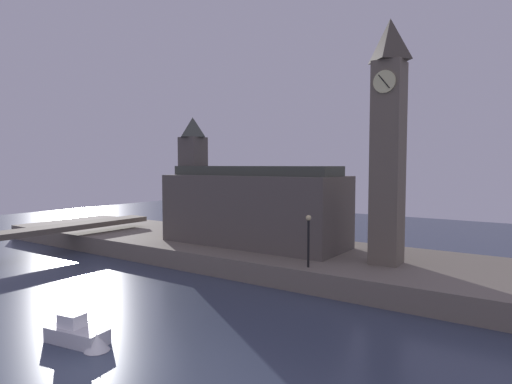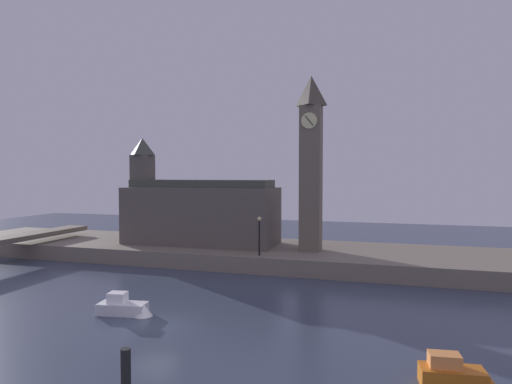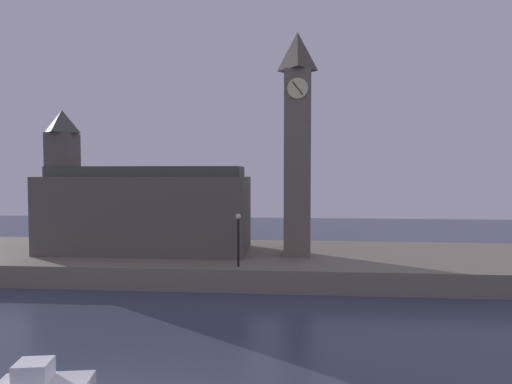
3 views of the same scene
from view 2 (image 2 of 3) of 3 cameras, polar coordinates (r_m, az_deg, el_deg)
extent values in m
plane|color=#384256|center=(27.27, -13.00, -16.44)|extent=(120.00, 120.00, 0.00)
cube|color=slate|center=(44.99, -0.02, -7.94)|extent=(70.00, 12.00, 1.50)
cube|color=#6B6051|center=(42.04, 7.11, 1.72)|extent=(1.94, 1.94, 13.67)
cylinder|color=beige|center=(41.33, 6.89, 9.15)|extent=(1.47, 0.12, 1.47)
cube|color=black|center=(41.26, 6.88, 9.16)|extent=(0.78, 0.04, 0.96)
pyramid|color=#4A4339|center=(42.77, 7.16, 12.84)|extent=(2.13, 2.13, 2.83)
cube|color=#5B544C|center=(46.58, -7.11, -3.03)|extent=(15.83, 6.00, 5.88)
cube|color=#5B544C|center=(49.69, -14.42, -0.74)|extent=(1.99, 1.99, 9.36)
pyramid|color=#474C42|center=(49.72, -14.48, 5.72)|extent=(2.19, 2.19, 1.85)
cube|color=#42473D|center=(46.40, -7.13, 1.08)|extent=(15.04, 3.60, 0.80)
cylinder|color=black|center=(39.45, 0.43, -5.99)|extent=(0.16, 0.16, 3.12)
sphere|color=#F2E099|center=(39.24, 0.43, -3.48)|extent=(0.36, 0.36, 0.36)
cylinder|color=black|center=(18.92, -16.47, -21.78)|extent=(0.39, 0.39, 2.08)
cube|color=silver|center=(29.69, -16.87, -14.21)|extent=(3.15, 1.73, 0.70)
cube|color=white|center=(29.70, -17.47, -12.87)|extent=(1.22, 1.04, 0.63)
cone|color=silver|center=(28.90, -14.33, -14.57)|extent=(1.30, 1.30, 0.75)
cube|color=orange|center=(21.24, 24.02, -21.03)|extent=(2.66, 1.42, 0.77)
cube|color=#FF9947|center=(20.96, 23.18, -19.36)|extent=(1.33, 0.93, 0.57)
cone|color=orange|center=(21.42, 27.64, -20.78)|extent=(1.13, 1.13, 0.64)
camera|label=1|loc=(12.26, 26.60, -0.03)|focal=30.43mm
camera|label=3|loc=(13.53, -18.77, -2.89)|focal=28.66mm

